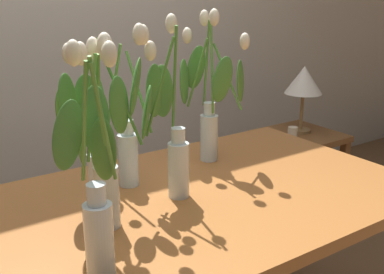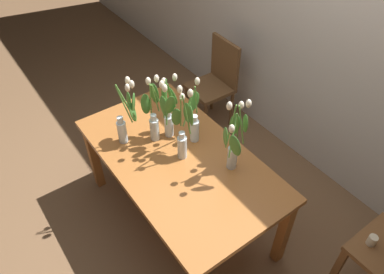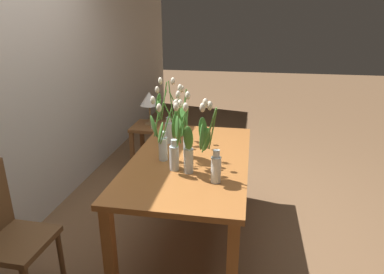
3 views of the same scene
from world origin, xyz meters
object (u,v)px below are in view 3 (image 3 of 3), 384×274
object	(u,v)px
tulip_vase_3	(185,146)
table_lamp	(149,100)
tulip_vase_0	(164,138)
pillar_candle	(153,126)
tulip_vase_4	(175,141)
dining_table	(190,168)
tulip_vase_1	(185,135)
tulip_vase_2	(169,117)
dining_chair	(4,231)
side_table	(152,134)
tulip_vase_5	(211,152)

from	to	relation	value
tulip_vase_3	table_lamp	size ratio (longest dim) A/B	1.31
tulip_vase_0	tulip_vase_3	world-z (taller)	tulip_vase_3
pillar_candle	tulip_vase_4	bearing A→B (deg)	-157.68
dining_table	tulip_vase_1	xyz separation A→B (m)	(-0.00, 0.04, 0.27)
tulip_vase_2	table_lamp	size ratio (longest dim) A/B	1.45
tulip_vase_2	tulip_vase_3	distance (m)	0.63
tulip_vase_4	table_lamp	world-z (taller)	tulip_vase_4
tulip_vase_4	dining_table	bearing A→B (deg)	-17.68
dining_table	dining_chair	xyz separation A→B (m)	(-0.84, 1.03, -0.12)
side_table	pillar_candle	world-z (taller)	pillar_candle
tulip_vase_0	tulip_vase_4	bearing A→B (deg)	-140.30
side_table	tulip_vase_1	bearing A→B (deg)	-153.12
side_table	table_lamp	xyz separation A→B (m)	(0.02, 0.02, 0.42)
table_lamp	pillar_candle	world-z (taller)	table_lamp
tulip_vase_0	side_table	world-z (taller)	tulip_vase_0
pillar_candle	tulip_vase_5	bearing A→B (deg)	-151.18
tulip_vase_5	dining_chair	bearing A→B (deg)	111.42
pillar_candle	table_lamp	bearing A→B (deg)	28.08
tulip_vase_2	dining_chair	distance (m)	1.46
dining_table	tulip_vase_0	distance (m)	0.34
tulip_vase_2	pillar_candle	bearing A→B (deg)	24.53
dining_table	table_lamp	world-z (taller)	table_lamp
tulip_vase_2	tulip_vase_5	size ratio (longest dim) A/B	1.05
tulip_vase_5	pillar_candle	distance (m)	1.81
dining_table	table_lamp	bearing A→B (deg)	28.56
pillar_candle	tulip_vase_2	bearing A→B (deg)	-155.47
tulip_vase_1	tulip_vase_4	world-z (taller)	tulip_vase_1
table_lamp	tulip_vase_1	bearing A→B (deg)	-152.85
tulip_vase_2	table_lamp	bearing A→B (deg)	25.05
table_lamp	pillar_candle	xyz separation A→B (m)	(-0.15, -0.08, -0.27)
dining_table	tulip_vase_2	size ratio (longest dim) A/B	2.78
dining_chair	side_table	distance (m)	2.19
dining_chair	table_lamp	world-z (taller)	table_lamp
tulip_vase_2	dining_chair	size ratio (longest dim) A/B	0.62
tulip_vase_0	side_table	distance (m)	1.57
side_table	tulip_vase_4	bearing A→B (deg)	-157.42
dining_table	pillar_candle	size ratio (longest dim) A/B	21.33
tulip_vase_1	dining_chair	size ratio (longest dim) A/B	0.61
tulip_vase_1	tulip_vase_5	world-z (taller)	tulip_vase_1
tulip_vase_1	tulip_vase_2	xyz separation A→B (m)	(0.30, 0.20, 0.05)
tulip_vase_4	tulip_vase_3	bearing A→B (deg)	-124.31
tulip_vase_5	tulip_vase_2	bearing A→B (deg)	34.15
tulip_vase_2	tulip_vase_4	xyz separation A→B (m)	(-0.52, -0.17, -0.02)
tulip_vase_2	table_lamp	world-z (taller)	tulip_vase_2
side_table	tulip_vase_0	bearing A→B (deg)	-159.49
tulip_vase_5	tulip_vase_0	bearing A→B (deg)	54.39
tulip_vase_0	tulip_vase_5	bearing A→B (deg)	-125.61
tulip_vase_1	pillar_candle	xyz separation A→B (m)	(1.19, 0.61, -0.34)
tulip_vase_1	pillar_candle	bearing A→B (deg)	27.03
tulip_vase_3	dining_chair	bearing A→B (deg)	118.48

